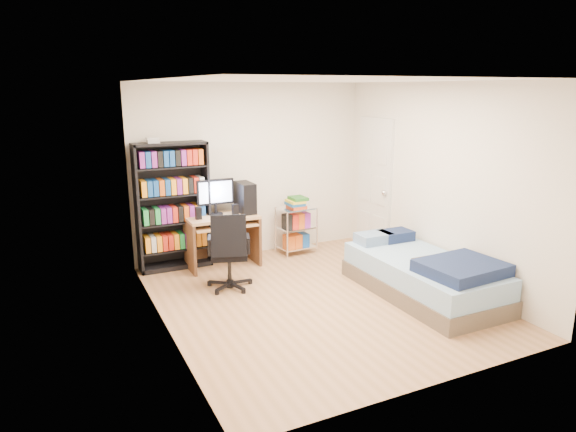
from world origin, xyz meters
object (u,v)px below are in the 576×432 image
media_shelf (173,205)px  computer_desk (227,219)px  office_chair (229,265)px  bed (424,275)px

media_shelf → computer_desk: size_ratio=1.48×
media_shelf → computer_desk: bearing=-14.7°
media_shelf → office_chair: bearing=-68.7°
computer_desk → bed: (1.74, -2.09, -0.40)m
computer_desk → office_chair: (-0.29, -0.88, -0.34)m
media_shelf → computer_desk: media_shelf is taller
media_shelf → bed: size_ratio=0.89×
office_chair → bed: bearing=-12.2°
computer_desk → bed: size_ratio=0.60×
office_chair → bed: 2.36m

